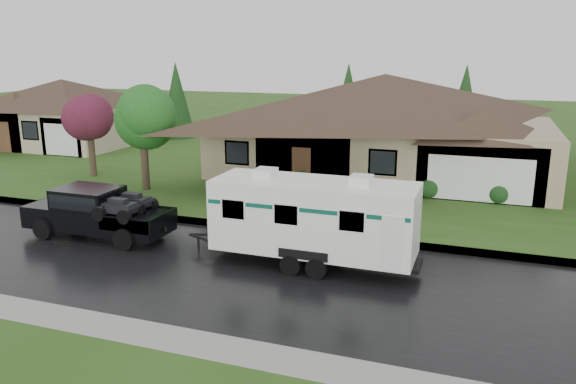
% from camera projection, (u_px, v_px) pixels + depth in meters
% --- Properties ---
extents(ground, '(140.00, 140.00, 0.00)m').
position_uv_depth(ground, '(256.00, 251.00, 20.32)').
color(ground, '#2A5119').
rests_on(ground, ground).
extents(road, '(140.00, 8.00, 0.01)m').
position_uv_depth(road, '(233.00, 270.00, 18.49)').
color(road, black).
rests_on(road, ground).
extents(curb, '(140.00, 0.50, 0.15)m').
position_uv_depth(curb, '(278.00, 230.00, 22.36)').
color(curb, gray).
rests_on(curb, ground).
extents(lawn, '(140.00, 26.00, 0.15)m').
position_uv_depth(lawn, '(351.00, 168.00, 34.00)').
color(lawn, '#2A5119').
rests_on(lawn, ground).
extents(house_main, '(19.44, 10.80, 6.90)m').
position_uv_depth(house_main, '(389.00, 113.00, 31.33)').
color(house_main, '#9C866A').
rests_on(house_main, lawn).
extents(house_far, '(10.80, 8.64, 5.80)m').
position_uv_depth(house_far, '(65.00, 107.00, 41.11)').
color(house_far, '#C0AA8E').
rests_on(house_far, lawn).
extents(tree_left_green, '(3.23, 3.23, 5.35)m').
position_uv_depth(tree_left_green, '(142.00, 116.00, 27.70)').
color(tree_left_green, '#382B1E').
rests_on(tree_left_green, lawn).
extents(tree_red, '(2.89, 2.89, 4.79)m').
position_uv_depth(tree_red, '(89.00, 117.00, 30.82)').
color(tree_red, '#382B1E').
rests_on(tree_red, lawn).
extents(shrub_row, '(13.60, 1.00, 1.00)m').
position_uv_depth(shrub_row, '(365.00, 182.00, 28.01)').
color(shrub_row, '#143814').
rests_on(shrub_row, lawn).
extents(pickup_truck, '(5.77, 2.19, 1.92)m').
position_uv_depth(pickup_truck, '(95.00, 211.00, 21.63)').
color(pickup_truck, black).
rests_on(pickup_truck, ground).
extents(travel_trailer, '(7.12, 2.50, 3.19)m').
position_uv_depth(travel_trailer, '(314.00, 216.00, 18.62)').
color(travel_trailer, white).
rests_on(travel_trailer, ground).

